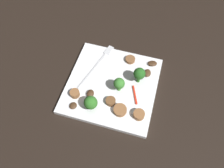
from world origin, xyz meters
name	(u,v)px	position (x,y,z in m)	size (l,w,h in m)	color
ground_plane	(112,86)	(0.00, 0.00, 0.00)	(1.40, 1.40, 0.00)	black
plate	(112,85)	(0.00, 0.00, 0.01)	(0.25, 0.25, 0.01)	white
fork	(99,63)	(0.06, 0.06, 0.02)	(0.18, 0.06, 0.00)	silver
broccoli_floret_0	(119,84)	(-0.01, -0.02, 0.04)	(0.03, 0.03, 0.05)	#408630
broccoli_floret_1	(139,74)	(0.03, -0.07, 0.05)	(0.03, 0.03, 0.06)	#296420
broccoli_floret_2	(91,103)	(-0.09, 0.03, 0.04)	(0.04, 0.04, 0.05)	#347525
sausage_slice_0	(139,115)	(-0.07, -0.09, 0.02)	(0.03, 0.03, 0.02)	brown
sausage_slice_1	(130,60)	(0.10, -0.03, 0.02)	(0.03, 0.03, 0.01)	brown
sausage_slice_2	(75,93)	(-0.06, 0.09, 0.02)	(0.03, 0.03, 0.02)	brown
sausage_slice_3	(120,110)	(-0.08, -0.04, 0.02)	(0.04, 0.04, 0.01)	brown
sausage_slice_4	(111,101)	(-0.06, -0.01, 0.02)	(0.03, 0.03, 0.01)	brown
mushroom_0	(90,94)	(-0.05, 0.05, 0.02)	(0.03, 0.02, 0.01)	#422B19
mushroom_1	(73,106)	(-0.10, 0.08, 0.02)	(0.02, 0.02, 0.01)	#422B19
mushroom_2	(148,73)	(0.06, -0.09, 0.02)	(0.03, 0.02, 0.01)	#4C331E
mushroom_3	(152,63)	(0.10, -0.10, 0.02)	(0.03, 0.02, 0.01)	#422B19
pepper_strip_0	(135,95)	(-0.02, -0.07, 0.02)	(0.06, 0.00, 0.00)	red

